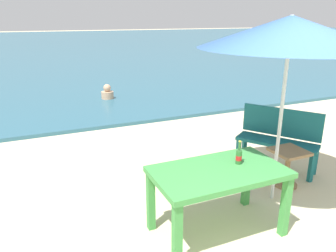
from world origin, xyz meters
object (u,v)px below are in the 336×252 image
(picnic_table_green, at_px, (218,179))
(patio_umbrella, at_px, (290,32))
(bench_teal_center, at_px, (279,135))
(side_table_wood, at_px, (288,163))
(beer_bottle_amber, at_px, (239,156))
(swimmer_person, at_px, (107,93))

(picnic_table_green, bearing_deg, patio_umbrella, 16.48)
(bench_teal_center, bearing_deg, side_table_wood, -117.32)
(beer_bottle_amber, bearing_deg, bench_teal_center, 34.20)
(side_table_wood, distance_m, swimmer_person, 5.96)
(bench_teal_center, bearing_deg, swimmer_person, 104.62)
(side_table_wood, bearing_deg, swimmer_person, 100.84)
(beer_bottle_amber, relative_size, side_table_wood, 0.49)
(picnic_table_green, bearing_deg, side_table_wood, 19.20)
(picnic_table_green, xyz_separation_m, swimmer_person, (0.34, 6.36, -0.41))
(beer_bottle_amber, bearing_deg, patio_umbrella, 19.24)
(beer_bottle_amber, xyz_separation_m, swimmer_person, (0.07, 6.32, -0.61))
(swimmer_person, bearing_deg, picnic_table_green, -93.07)
(beer_bottle_amber, distance_m, bench_teal_center, 1.79)
(bench_teal_center, relative_size, swimmer_person, 2.92)
(patio_umbrella, bearing_deg, picnic_table_green, -163.52)
(picnic_table_green, bearing_deg, beer_bottle_amber, 8.04)
(side_table_wood, xyz_separation_m, bench_teal_center, (0.27, 0.52, 0.19))
(beer_bottle_amber, relative_size, patio_umbrella, 0.12)
(picnic_table_green, bearing_deg, swimmer_person, 86.93)
(picnic_table_green, relative_size, bench_teal_center, 1.17)
(picnic_table_green, xyz_separation_m, patio_umbrella, (1.05, 0.31, 1.47))
(patio_umbrella, relative_size, bench_teal_center, 1.92)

